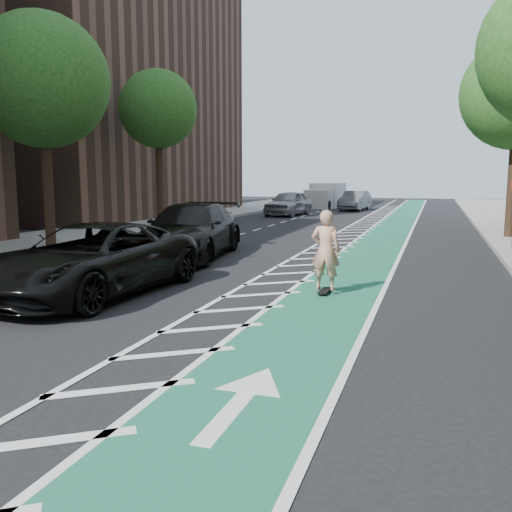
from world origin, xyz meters
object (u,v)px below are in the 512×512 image
at_px(suv_near, 93,259).
at_px(barrel_a, 95,262).
at_px(skateboarder, 325,250).
at_px(suv_far, 190,231).

distance_m(suv_near, barrel_a, 1.59).
height_order(skateboarder, suv_far, skateboarder).
bearing_deg(skateboarder, suv_near, 19.27).
bearing_deg(barrel_a, suv_far, 84.12).
height_order(suv_near, barrel_a, suv_near).
height_order(suv_near, suv_far, suv_far).
bearing_deg(suv_far, suv_near, -93.77).
distance_m(suv_near, suv_far, 5.81).
relative_size(suv_near, barrel_a, 5.56).
xyz_separation_m(suv_near, suv_far, (-0.40, 5.79, 0.08)).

